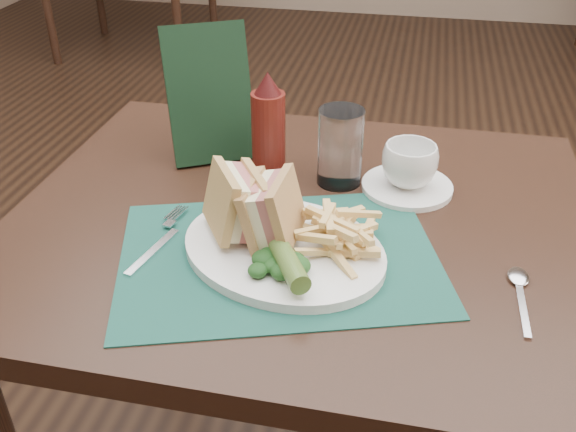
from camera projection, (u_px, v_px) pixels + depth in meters
The scene contains 17 objects.
floor at pixel (332, 345), 1.82m from camera, with size 7.00×7.00×0.00m, color black.
wall_back at pixel (403, 16), 4.70m from camera, with size 6.00×6.00×0.00m, color gray.
table_main at pixel (299, 383), 1.20m from camera, with size 0.90×0.75×0.75m, color black, non-canonical shape.
placemat at pixel (279, 257), 0.90m from camera, with size 0.44×0.32×0.00m, color #16473C.
plate at pixel (284, 250), 0.90m from camera, with size 0.30×0.24×0.01m, color white, non-canonical shape.
sandwich_half_a at pixel (221, 204), 0.89m from camera, with size 0.06×0.10×0.09m, color tan, non-canonical shape.
sandwich_half_b at pixel (258, 208), 0.89m from camera, with size 0.06×0.10×0.09m, color tan, non-canonical shape.
kale_garnish at pixel (277, 262), 0.84m from camera, with size 0.11×0.08×0.03m, color #133613, non-canonical shape.
pickle_spear at pixel (287, 260), 0.83m from camera, with size 0.03×0.03×0.12m, color #456426.
fries_pile at pixel (340, 228), 0.89m from camera, with size 0.18×0.20×0.05m, color #E6C073, non-canonical shape.
fork at pixel (160, 237), 0.93m from camera, with size 0.03×0.17×0.01m, color silver, non-canonical shape.
spoon at pixel (522, 297), 0.82m from camera, with size 0.03×0.15×0.01m, color silver, non-canonical shape.
saucer at pixel (407, 187), 1.06m from camera, with size 0.15×0.15×0.01m, color white.
coffee_cup at pixel (409, 165), 1.04m from camera, with size 0.09×0.09×0.07m, color white.
drinking_glass at pixel (340, 147), 1.05m from camera, with size 0.07×0.07×0.13m, color silver.
ketchup_bottle at pixel (268, 126), 1.06m from camera, with size 0.06×0.06×0.19m, color #4F130D, non-canonical shape.
check_presenter at pixel (209, 94), 1.11m from camera, with size 0.15×0.02×0.24m, color black.
Camera 1 is at (0.15, -1.33, 1.29)m, focal length 40.00 mm.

